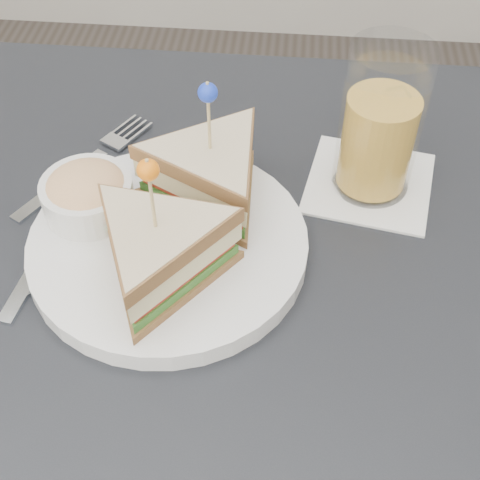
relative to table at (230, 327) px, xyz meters
name	(u,v)px	position (x,y,z in m)	size (l,w,h in m)	color
table	(230,327)	(0.00, 0.00, 0.00)	(0.80, 0.80, 0.75)	black
plate_meal	(172,217)	(-0.06, 0.04, 0.12)	(0.36, 0.36, 0.16)	white
cutlery_fork	(91,161)	(-0.17, 0.16, 0.08)	(0.12, 0.19, 0.01)	silver
cutlery_knife	(47,249)	(-0.19, 0.02, 0.08)	(0.05, 0.21, 0.01)	silver
drink_set	(379,130)	(0.14, 0.15, 0.15)	(0.15, 0.15, 0.17)	white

